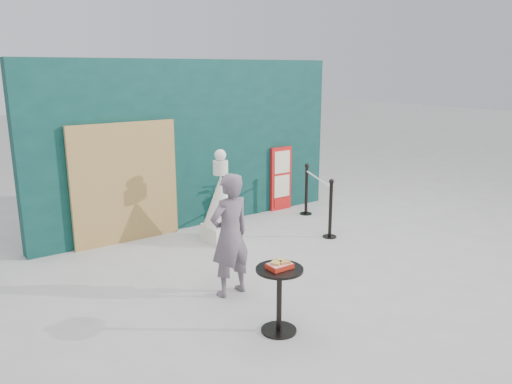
# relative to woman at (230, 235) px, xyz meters

# --- Properties ---
(ground) EXTENTS (60.00, 60.00, 0.00)m
(ground) POSITION_rel_woman_xyz_m (1.11, -0.22, -0.80)
(ground) COLOR #ADAAA5
(ground) RESTS_ON ground
(back_wall) EXTENTS (6.00, 0.30, 3.00)m
(back_wall) POSITION_rel_woman_xyz_m (1.11, 2.93, 0.70)
(back_wall) COLOR #0A312C
(back_wall) RESTS_ON ground
(bamboo_fence) EXTENTS (1.80, 0.08, 2.00)m
(bamboo_fence) POSITION_rel_woman_xyz_m (-0.29, 2.72, 0.20)
(bamboo_fence) COLOR tan
(bamboo_fence) RESTS_ON ground
(woman) EXTENTS (0.61, 0.43, 1.60)m
(woman) POSITION_rel_woman_xyz_m (0.00, 0.00, 0.00)
(woman) COLOR #63555F
(woman) RESTS_ON ground
(menu_board) EXTENTS (0.50, 0.07, 1.30)m
(menu_board) POSITION_rel_woman_xyz_m (3.01, 2.73, -0.15)
(menu_board) COLOR red
(menu_board) RESTS_ON ground
(statue) EXTENTS (0.61, 0.61, 1.56)m
(statue) POSITION_rel_woman_xyz_m (1.00, 1.81, -0.16)
(statue) COLOR silver
(statue) RESTS_ON ground
(cafe_table) EXTENTS (0.52, 0.52, 0.75)m
(cafe_table) POSITION_rel_woman_xyz_m (-0.08, -1.11, -0.30)
(cafe_table) COLOR black
(cafe_table) RESTS_ON ground
(food_basket) EXTENTS (0.26, 0.19, 0.11)m
(food_basket) POSITION_rel_woman_xyz_m (-0.08, -1.11, -0.01)
(food_basket) COLOR #B62413
(food_basket) RESTS_ON cafe_table
(planter) EXTENTS (0.52, 0.45, 0.89)m
(planter) POSITION_rel_woman_xyz_m (1.64, 2.66, -0.28)
(planter) COLOR brown
(planter) RESTS_ON ground
(stanchion_barrier) EXTENTS (0.84, 1.54, 1.03)m
(stanchion_barrier) POSITION_rel_woman_xyz_m (2.90, 1.51, -0.30)
(stanchion_barrier) COLOR black
(stanchion_barrier) RESTS_ON ground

